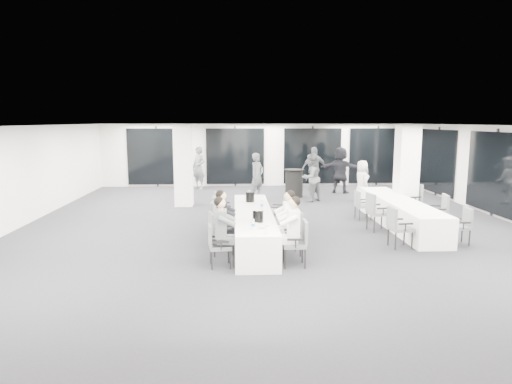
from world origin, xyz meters
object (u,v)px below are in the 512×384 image
cocktail_table (294,183)px  chair_side_right_mid (439,211)px  chair_main_left_fourth (220,213)px  standing_guest_g (199,165)px  chair_side_left_mid (375,210)px  chair_side_right_near (462,224)px  chair_main_left_far (221,207)px  chair_main_left_mid (219,220)px  ice_bucket_far (250,197)px  standing_guest_d (314,166)px  chair_main_right_second (293,230)px  standing_guest_f (341,167)px  chair_main_right_far (280,208)px  chair_main_right_near (298,240)px  chair_side_right_far (413,198)px  chair_main_right_fourth (284,217)px  chair_main_left_second (218,230)px  chair_side_left_near (397,225)px  ice_bucket_near (258,216)px  standing_guest_e (362,179)px  banquet_table_side (399,213)px  standing_guest_a (257,173)px  chair_main_right_mid (288,219)px  chair_side_left_far (361,203)px  standing_guest_h (405,177)px  standing_guest_b (311,175)px  banquet_table_main (253,226)px  chair_main_left_near (216,243)px

cocktail_table → chair_side_right_mid: bearing=-61.5°
chair_main_left_fourth → standing_guest_g: size_ratio=0.49×
cocktail_table → chair_side_left_mid: cocktail_table is taller
chair_side_right_near → chair_main_left_far: bearing=71.6°
chair_main_left_mid → ice_bucket_far: ice_bucket_far is taller
standing_guest_d → chair_main_right_second: bearing=69.7°
standing_guest_f → standing_guest_g: (-5.88, 1.42, -0.03)m
chair_main_right_far → chair_main_right_near: bearing=-170.0°
chair_side_right_far → chair_side_right_mid: bearing=170.2°
standing_guest_d → chair_main_right_fourth: bearing=67.1°
chair_main_left_second → ice_bucket_far: bearing=147.6°
chair_side_left_near → ice_bucket_far: size_ratio=3.53×
chair_side_right_far → chair_main_right_second: bearing=122.0°
chair_main_right_second → ice_bucket_near: 0.85m
chair_side_right_far → standing_guest_g: standing_guest_g is taller
chair_main_left_second → standing_guest_e: bearing=128.0°
chair_side_left_near → banquet_table_side: bearing=153.7°
chair_side_left_near → standing_guest_a: size_ratio=0.49×
banquet_table_side → chair_main_left_second: bearing=-153.5°
chair_main_left_mid → cocktail_table: bearing=162.5°
chair_main_right_mid → chair_main_right_far: chair_main_right_mid is taller
ice_bucket_near → standing_guest_e: bearing=57.6°
chair_side_left_far → standing_guest_h: bearing=132.6°
banquet_table_side → chair_main_left_far: size_ratio=5.11×
standing_guest_h → cocktail_table: bearing=26.1°
chair_side_right_mid → standing_guest_b: standing_guest_b is taller
chair_side_left_mid → standing_guest_b: bearing=-177.1°
chair_main_right_fourth → chair_side_left_far: (2.50, 1.81, -0.01)m
standing_guest_b → standing_guest_h: (3.29, -0.50, -0.05)m
standing_guest_d → chair_side_left_mid: bearing=85.1°
chair_main_right_fourth → standing_guest_h: standing_guest_h is taller
banquet_table_main → standing_guest_d: size_ratio=2.40×
banquet_table_main → chair_main_right_fourth: (0.83, 0.53, 0.12)m
chair_side_right_far → standing_guest_d: 6.12m
chair_main_left_fourth → chair_main_right_mid: chair_main_right_mid is taller
chair_side_left_mid → ice_bucket_far: 3.38m
chair_side_left_far → chair_side_right_near: 3.29m
chair_main_right_fourth → chair_main_right_mid: bearing=176.6°
chair_main_right_far → chair_side_right_near: chair_side_right_near is taller
banquet_table_main → chair_side_left_far: 4.07m
chair_side_right_mid → ice_bucket_near: bearing=120.5°
chair_side_right_mid → ice_bucket_near: size_ratio=3.77×
cocktail_table → chair_main_left_far: cocktail_table is taller
chair_main_left_near → ice_bucket_near: size_ratio=3.30×
chair_main_left_second → standing_guest_g: bearing=172.8°
chair_main_left_near → chair_side_left_far: chair_main_left_near is taller
banquet_table_main → ice_bucket_near: ice_bucket_near is taller
standing_guest_h → ice_bucket_far: bearing=81.1°
chair_side_right_mid → standing_guest_h: bearing=0.5°
ice_bucket_near → banquet_table_main: bearing=92.5°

